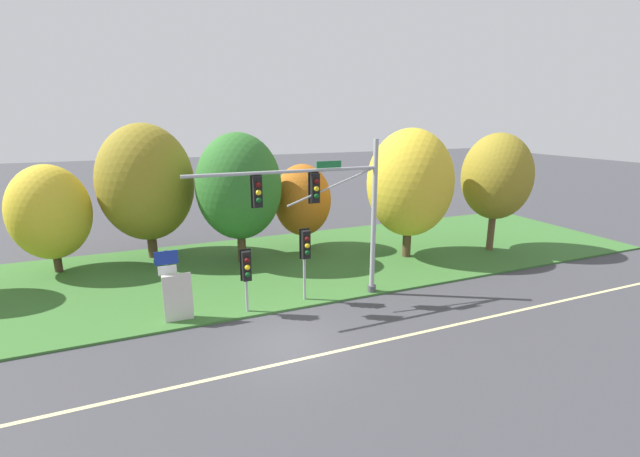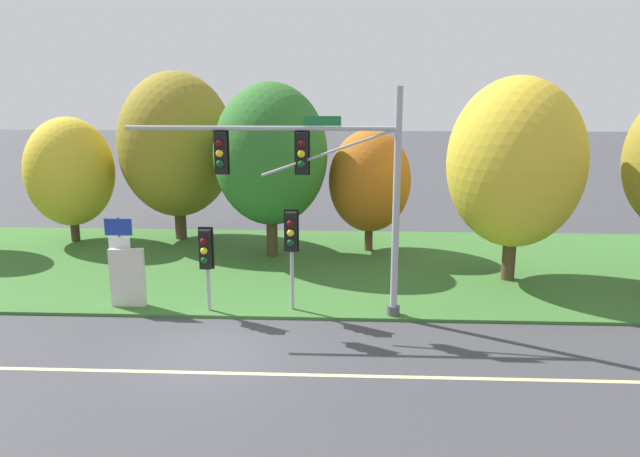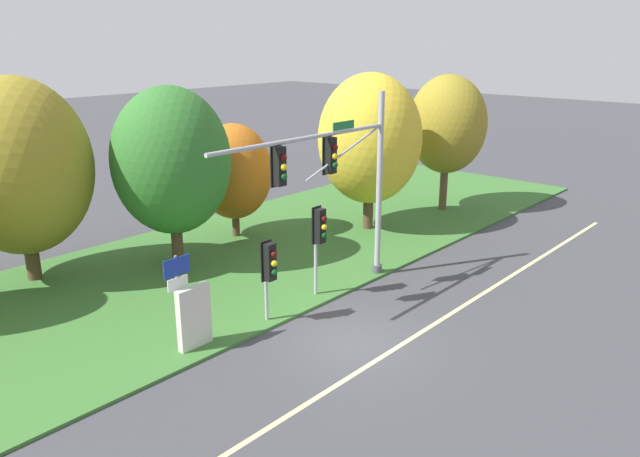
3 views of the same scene
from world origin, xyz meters
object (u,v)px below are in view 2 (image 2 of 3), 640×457
object	(u,v)px
tree_tall_centre	(370,181)
tree_mid_verge	(271,155)
pedestrian_signal_near_kerb	(206,253)
route_sign_post	(120,245)
tree_behind_signpost	(177,145)
pedestrian_signal_further_along	(291,238)
info_kiosk	(128,278)
tree_left_of_mast	(70,172)
tree_right_far	(516,163)
traffic_signal_mast	(320,176)

from	to	relation	value
tree_tall_centre	tree_mid_verge	bearing A→B (deg)	-165.05
pedestrian_signal_near_kerb	tree_mid_verge	size ratio (longest dim) A/B	0.38
route_sign_post	tree_behind_signpost	bearing A→B (deg)	92.65
pedestrian_signal_further_along	tree_behind_signpost	distance (m)	11.16
tree_tall_centre	info_kiosk	bearing A→B (deg)	-137.62
tree_left_of_mast	tree_mid_verge	bearing A→B (deg)	-12.39
tree_mid_verge	tree_right_far	size ratio (longest dim) A/B	0.97
pedestrian_signal_near_kerb	tree_tall_centre	size ratio (longest dim) A/B	0.53
tree_behind_signpost	info_kiosk	world-z (taller)	tree_behind_signpost
pedestrian_signal_further_along	tree_tall_centre	size ratio (longest dim) A/B	0.63
tree_tall_centre	tree_right_far	size ratio (longest dim) A/B	0.71
route_sign_post	tree_mid_verge	size ratio (longest dim) A/B	0.40
pedestrian_signal_further_along	tree_left_of_mast	bearing A→B (deg)	141.69
route_sign_post	tree_behind_signpost	distance (m)	9.02
pedestrian_signal_further_along	tree_right_far	world-z (taller)	tree_right_far
traffic_signal_mast	tree_mid_verge	bearing A→B (deg)	109.34
traffic_signal_mast	tree_behind_signpost	distance (m)	11.67
pedestrian_signal_further_along	tree_left_of_mast	size ratio (longest dim) A/B	0.58
tree_right_far	pedestrian_signal_near_kerb	bearing A→B (deg)	-159.36
tree_behind_signpost	tree_right_far	xyz separation A→B (m)	(13.64, -5.56, -0.03)
traffic_signal_mast	info_kiosk	size ratio (longest dim) A/B	4.35
pedestrian_signal_further_along	tree_mid_verge	distance (m)	6.81
route_sign_post	tree_left_of_mast	bearing A→B (deg)	122.61
info_kiosk	route_sign_post	bearing A→B (deg)	135.41
tree_mid_verge	info_kiosk	size ratio (longest dim) A/B	3.75
tree_left_of_mast	tree_right_far	xyz separation A→B (m)	(18.31, -4.80, 1.11)
traffic_signal_mast	info_kiosk	distance (m)	7.11
tree_left_of_mast	tree_behind_signpost	distance (m)	4.87
tree_left_of_mast	tree_behind_signpost	world-z (taller)	tree_behind_signpost
route_sign_post	tree_right_far	world-z (taller)	tree_right_far
pedestrian_signal_further_along	tree_behind_signpost	world-z (taller)	tree_behind_signpost
route_sign_post	traffic_signal_mast	bearing A→B (deg)	-6.16
tree_left_of_mast	tree_tall_centre	world-z (taller)	tree_left_of_mast
route_sign_post	pedestrian_signal_further_along	bearing A→B (deg)	-5.16
tree_behind_signpost	tree_right_far	distance (m)	14.73
traffic_signal_mast	tree_left_of_mast	world-z (taller)	traffic_signal_mast
traffic_signal_mast	route_sign_post	distance (m)	6.98
tree_left_of_mast	tree_right_far	bearing A→B (deg)	-14.68
traffic_signal_mast	route_sign_post	bearing A→B (deg)	173.84
tree_left_of_mast	tree_tall_centre	size ratio (longest dim) A/B	1.08
pedestrian_signal_further_along	tree_behind_signpost	size ratio (longest dim) A/B	0.43
pedestrian_signal_further_along	route_sign_post	distance (m)	5.65
traffic_signal_mast	tree_right_far	size ratio (longest dim) A/B	1.13
traffic_signal_mast	pedestrian_signal_further_along	size ratio (longest dim) A/B	2.54
tree_tall_centre	info_kiosk	world-z (taller)	tree_tall_centre
traffic_signal_mast	info_kiosk	bearing A→B (deg)	176.15
pedestrian_signal_near_kerb	route_sign_post	bearing A→B (deg)	166.06
tree_mid_verge	tree_tall_centre	size ratio (longest dim) A/B	1.37
traffic_signal_mast	info_kiosk	xyz separation A→B (m)	(-6.23, 0.42, -3.41)
traffic_signal_mast	tree_tall_centre	xyz separation A→B (m)	(1.72, 7.67, -1.34)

